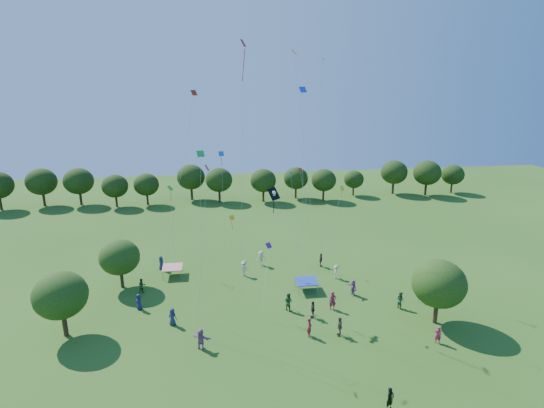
{
  "coord_description": "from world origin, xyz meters",
  "views": [
    {
      "loc": [
        -5.09,
        -20.72,
        21.02
      ],
      "look_at": [
        0.0,
        14.0,
        11.0
      ],
      "focal_mm": 28.0,
      "sensor_mm": 36.0,
      "label": 1
    }
  ],
  "objects_px": {
    "man_in_black": "(390,399)",
    "pirate_kite": "(275,196)",
    "tent_blue": "(306,281)",
    "near_tree_west": "(60,295)",
    "red_high_kite": "(243,89)",
    "near_tree_north": "(120,257)",
    "tent_red_stripe": "(172,267)",
    "near_tree_east": "(439,284)"
  },
  "relations": [
    {
      "from": "pirate_kite",
      "to": "red_high_kite",
      "type": "xyz_separation_m",
      "value": [
        -2.52,
        3.58,
        9.52
      ]
    },
    {
      "from": "tent_red_stripe",
      "to": "pirate_kite",
      "type": "bearing_deg",
      "value": -35.26
    },
    {
      "from": "near_tree_east",
      "to": "near_tree_north",
      "type": "bearing_deg",
      "value": 158.9
    },
    {
      "from": "near_tree_east",
      "to": "red_high_kite",
      "type": "distance_m",
      "value": 25.19
    },
    {
      "from": "near_tree_north",
      "to": "pirate_kite",
      "type": "distance_m",
      "value": 18.18
    },
    {
      "from": "pirate_kite",
      "to": "near_tree_north",
      "type": "bearing_deg",
      "value": 161.01
    },
    {
      "from": "near_tree_north",
      "to": "near_tree_west",
      "type": "bearing_deg",
      "value": -109.68
    },
    {
      "from": "tent_blue",
      "to": "pirate_kite",
      "type": "relative_size",
      "value": 0.21
    },
    {
      "from": "near_tree_west",
      "to": "near_tree_north",
      "type": "bearing_deg",
      "value": 70.32
    },
    {
      "from": "red_high_kite",
      "to": "near_tree_west",
      "type": "bearing_deg",
      "value": -157.09
    },
    {
      "from": "tent_blue",
      "to": "man_in_black",
      "type": "bearing_deg",
      "value": -84.2
    },
    {
      "from": "tent_blue",
      "to": "man_in_black",
      "type": "distance_m",
      "value": 17.48
    },
    {
      "from": "man_in_black",
      "to": "near_tree_east",
      "type": "bearing_deg",
      "value": 24.02
    },
    {
      "from": "tent_red_stripe",
      "to": "tent_blue",
      "type": "height_order",
      "value": "same"
    },
    {
      "from": "tent_red_stripe",
      "to": "man_in_black",
      "type": "bearing_deg",
      "value": -55.28
    },
    {
      "from": "man_in_black",
      "to": "red_high_kite",
      "type": "bearing_deg",
      "value": 88.0
    },
    {
      "from": "tent_red_stripe",
      "to": "tent_blue",
      "type": "bearing_deg",
      "value": -21.61
    },
    {
      "from": "near_tree_north",
      "to": "tent_red_stripe",
      "type": "distance_m",
      "value": 6.03
    },
    {
      "from": "tent_blue",
      "to": "red_high_kite",
      "type": "relative_size",
      "value": 0.09
    },
    {
      "from": "near_tree_east",
      "to": "man_in_black",
      "type": "distance_m",
      "value": 13.12
    },
    {
      "from": "man_in_black",
      "to": "pirate_kite",
      "type": "xyz_separation_m",
      "value": [
        -5.4,
        15.55,
        10.12
      ]
    },
    {
      "from": "near_tree_west",
      "to": "tent_red_stripe",
      "type": "xyz_separation_m",
      "value": [
        8.22,
        10.74,
        -2.8
      ]
    },
    {
      "from": "near_tree_west",
      "to": "tent_blue",
      "type": "relative_size",
      "value": 2.66
    },
    {
      "from": "tent_red_stripe",
      "to": "tent_blue",
      "type": "relative_size",
      "value": 1.0
    },
    {
      "from": "near_tree_east",
      "to": "tent_blue",
      "type": "height_order",
      "value": "near_tree_east"
    },
    {
      "from": "man_in_black",
      "to": "pirate_kite",
      "type": "relative_size",
      "value": 0.16
    },
    {
      "from": "near_tree_east",
      "to": "man_in_black",
      "type": "height_order",
      "value": "near_tree_east"
    },
    {
      "from": "pirate_kite",
      "to": "tent_blue",
      "type": "bearing_deg",
      "value": 26.86
    },
    {
      "from": "tent_blue",
      "to": "man_in_black",
      "type": "height_order",
      "value": "man_in_black"
    },
    {
      "from": "near_tree_north",
      "to": "man_in_black",
      "type": "distance_m",
      "value": 29.82
    },
    {
      "from": "near_tree_west",
      "to": "man_in_black",
      "type": "distance_m",
      "value": 27.27
    },
    {
      "from": "near_tree_north",
      "to": "man_in_black",
      "type": "xyz_separation_m",
      "value": [
        21.06,
        -20.94,
        -2.63
      ]
    },
    {
      "from": "tent_red_stripe",
      "to": "near_tree_east",
      "type": "bearing_deg",
      "value": -28.87
    },
    {
      "from": "man_in_black",
      "to": "pirate_kite",
      "type": "height_order",
      "value": "pirate_kite"
    },
    {
      "from": "near_tree_east",
      "to": "tent_blue",
      "type": "distance_m",
      "value": 13.19
    },
    {
      "from": "tent_red_stripe",
      "to": "near_tree_north",
      "type": "bearing_deg",
      "value": -158.05
    },
    {
      "from": "pirate_kite",
      "to": "red_high_kite",
      "type": "bearing_deg",
      "value": 125.1
    },
    {
      "from": "near_tree_west",
      "to": "near_tree_east",
      "type": "height_order",
      "value": "near_tree_east"
    },
    {
      "from": "near_tree_east",
      "to": "tent_red_stripe",
      "type": "height_order",
      "value": "near_tree_east"
    },
    {
      "from": "near_tree_west",
      "to": "red_high_kite",
      "type": "relative_size",
      "value": 0.25
    },
    {
      "from": "tent_blue",
      "to": "man_in_black",
      "type": "relative_size",
      "value": 1.34
    },
    {
      "from": "red_high_kite",
      "to": "pirate_kite",
      "type": "bearing_deg",
      "value": -54.9
    }
  ]
}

